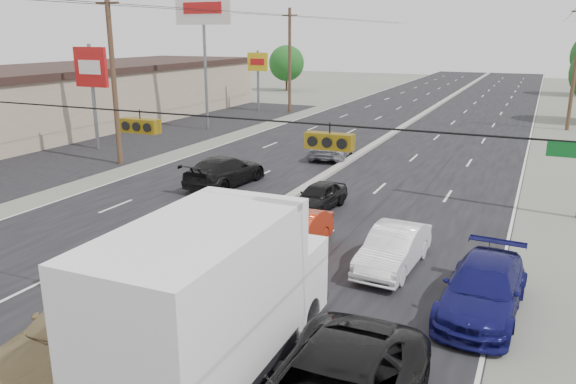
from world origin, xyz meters
name	(u,v)px	position (x,y,z in m)	size (l,w,h in m)	color
ground	(112,312)	(0.00, 0.00, 0.00)	(200.00, 200.00, 0.00)	#606356
road_surface	(386,139)	(0.00, 30.00, 0.00)	(20.00, 160.00, 0.02)	black
center_median	(386,137)	(0.00, 30.00, 0.10)	(0.50, 160.00, 0.20)	gray
strip_mall	(72,99)	(-26.00, 25.00, 2.30)	(12.00, 42.00, 4.60)	tan
parking_lot	(161,133)	(-17.00, 25.00, 0.00)	(10.00, 42.00, 0.02)	black
utility_pole_left_b	(114,79)	(-12.50, 15.00, 5.11)	(1.60, 0.30, 10.00)	#422D1E
utility_pole_left_c	(290,60)	(-12.50, 40.00, 5.11)	(1.60, 0.30, 10.00)	#422D1E
utility_pole_right_c	(575,66)	(12.50, 40.00, 5.11)	(1.60, 0.30, 10.00)	#422D1E
traffic_signals	(137,124)	(1.40, 0.00, 5.49)	(25.00, 0.30, 0.54)	black
pole_sign_mid	(91,73)	(-17.00, 18.00, 5.11)	(2.60, 0.25, 7.00)	slate
pole_sign_billboard	(203,17)	(-14.50, 28.00, 8.87)	(5.00, 0.25, 11.00)	slate
pole_sign_far	(258,67)	(-16.00, 40.00, 4.41)	(2.20, 0.25, 6.00)	slate
tree_left_far	(287,63)	(-22.00, 60.00, 3.72)	(4.80, 4.80, 6.12)	#382619
box_truck	(215,298)	(4.42, -1.45, 2.00)	(2.85, 7.75, 3.90)	black
tan_sedan	(95,327)	(1.40, -2.07, 0.90)	(2.51, 6.18, 1.79)	olive
red_sedan	(292,237)	(3.00, 5.87, 0.77)	(1.62, 4.66, 1.53)	#B3240B
queue_car_a	(319,196)	(1.83, 11.46, 0.61)	(1.44, 3.57, 1.22)	black
queue_car_b	(393,249)	(6.52, 6.34, 0.71)	(1.50, 4.30, 1.42)	white
queue_car_d	(483,289)	(9.60, 4.30, 0.73)	(2.05, 5.03, 1.46)	#101051
oncoming_near	(225,171)	(-4.11, 13.28, 0.77)	(2.15, 5.29, 1.54)	black
oncoming_far	(332,147)	(-1.40, 22.06, 0.67)	(2.21, 4.79, 1.33)	gray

